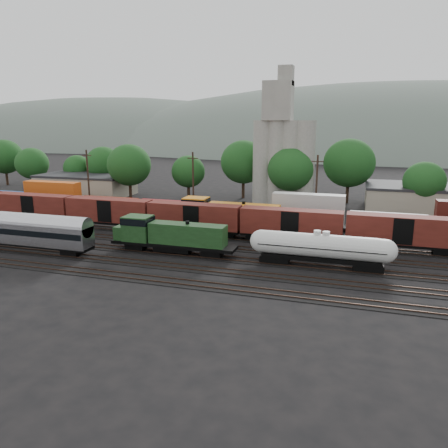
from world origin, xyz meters
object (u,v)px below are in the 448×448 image
(passenger_coach, at_px, (17,229))
(green_locomotive, at_px, (167,234))
(orange_locomotive, at_px, (224,214))
(tank_car_a, at_px, (317,247))
(grain_silo, at_px, (283,153))

(passenger_coach, bearing_deg, green_locomotive, 13.66)
(passenger_coach, height_order, orange_locomotive, passenger_coach)
(green_locomotive, xyz_separation_m, tank_car_a, (20.37, 0.00, -0.02))
(green_locomotive, xyz_separation_m, passenger_coach, (-20.58, -5.00, 0.54))
(passenger_coach, bearing_deg, orange_locomotive, 39.53)
(green_locomotive, bearing_deg, grain_silo, 77.78)
(passenger_coach, distance_m, orange_locomotive, 31.42)
(green_locomotive, relative_size, grain_silo, 0.61)
(tank_car_a, height_order, grain_silo, grain_silo)
(green_locomotive, xyz_separation_m, orange_locomotive, (3.66, 15.00, 0.14))
(passenger_coach, height_order, grain_silo, grain_silo)
(orange_locomotive, bearing_deg, grain_silo, 78.64)
(passenger_coach, relative_size, grain_silo, 0.79)
(grain_silo, bearing_deg, green_locomotive, -102.22)
(grain_silo, bearing_deg, orange_locomotive, -101.36)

